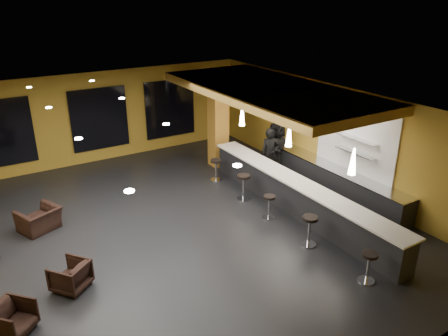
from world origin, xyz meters
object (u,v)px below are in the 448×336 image
pendant_2 (242,116)px  armchair_b (70,276)px  prep_counter (332,180)px  pendant_0 (353,161)px  staff_c (278,147)px  armchair_a (12,319)px  bar_stool_1 (309,227)px  bar_stool_4 (216,167)px  staff_b (275,148)px  bar_counter (296,198)px  armchair_d (39,219)px  staff_a (270,154)px  column (218,121)px  bar_stool_3 (244,184)px  bar_stool_0 (369,264)px  pendant_1 (289,135)px  bar_stool_2 (269,204)px

pendant_2 → armchair_b: (-6.77, -3.15, -2.01)m
armchair_b → pendant_2: bearing=167.2°
prep_counter → pendant_0: size_ratio=8.57×
staff_c → armchair_b: size_ratio=2.44×
armchair_a → bar_stool_1: bar_stool_1 is taller
bar_stool_4 → staff_b: bearing=-9.5°
staff_c → pendant_2: bearing=161.5°
prep_counter → bar_stool_1: 3.59m
bar_counter → bar_stool_1: bar_counter is taller
armchair_d → staff_c: bearing=156.9°
pendant_2 → staff_a: 1.77m
prep_counter → column: bearing=116.0°
bar_stool_3 → staff_a: bearing=29.0°
armchair_d → bar_stool_4: bearing=160.5°
pendant_0 → staff_c: size_ratio=0.38×
bar_counter → bar_stool_0: (-0.82, -3.52, -0.01)m
bar_counter → armchair_d: bearing=156.5°
prep_counter → staff_c: bearing=99.2°
column → armchair_d: (-6.87, -1.61, -1.42)m
staff_c → armchair_d: staff_c is taller
armchair_a → armchair_d: armchair_a is taller
staff_b → armchair_b: (-8.24, -3.12, -0.59)m
pendant_0 → bar_stool_3: size_ratio=0.81×
pendant_2 → bar_stool_0: bearing=-97.2°
bar_counter → pendant_1: (0.00, 0.50, 1.85)m
staff_a → bar_stool_0: staff_a is taller
pendant_2 → armchair_d: size_ratio=0.68×
bar_counter → armchair_d: bar_counter is taller
staff_a → bar_stool_4: (-1.78, 0.79, -0.41)m
prep_counter → staff_b: bearing=102.1°
armchair_b → bar_stool_1: size_ratio=0.88×
prep_counter → column: 4.75m
staff_a → bar_stool_3: size_ratio=2.13×
prep_counter → bar_stool_4: (-2.84, 2.86, 0.07)m
armchair_d → bar_stool_2: (5.95, -2.86, 0.14)m
pendant_2 → bar_stool_0: (-0.82, -6.52, -1.86)m
bar_counter → staff_c: (1.60, 2.98, 0.41)m
pendant_1 → bar_stool_2: pendant_1 is taller
pendant_1 → bar_stool_1: 2.92m
pendant_0 → armchair_a: size_ratio=0.95×
pendant_1 → staff_a: size_ratio=0.38×
prep_counter → staff_b: staff_b is taller
column → bar_stool_4: size_ratio=4.44×
armchair_b → bar_stool_3: size_ratio=0.87×
bar_stool_3 → bar_stool_4: size_ratio=1.09×
bar_stool_1 → bar_stool_3: (0.04, 3.18, 0.01)m
prep_counter → armchair_b: size_ratio=7.99×
armchair_d → bar_stool_3: 6.17m
bar_stool_0 → bar_stool_2: (-0.10, 3.66, -0.02)m
armchair_b → bar_stool_2: size_ratio=1.02×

